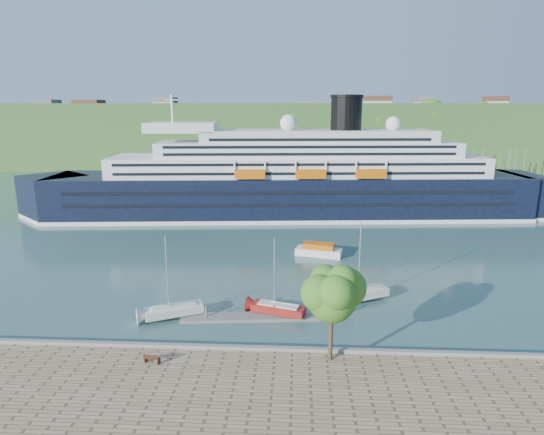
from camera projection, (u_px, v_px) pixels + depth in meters
The scene contains 11 objects.
ground at pixel (226, 357), 42.26m from camera, with size 400.00×400.00×0.00m, color #2E534C.
far_hillside at pixel (281, 135), 180.12m from camera, with size 400.00×50.00×24.00m, color #2F4F1F.
quay_coping at pixel (226, 347), 41.80m from camera, with size 220.00×0.50×0.30m, color slate.
cruise_ship at pixel (288, 157), 94.64m from camera, with size 112.21×16.34×25.20m, color black, non-canonical shape.
park_bench at pixel (152, 358), 39.39m from camera, with size 1.51×0.62×0.97m, color #4B2515, non-canonical shape.
promenade_tree at pixel (332, 309), 38.95m from camera, with size 5.76×5.76×9.54m, color #2E5F19, non-canonical shape.
floating_pontoon at pixel (257, 317), 49.96m from camera, with size 16.66×2.04×0.37m, color slate, non-canonical shape.
sailboat_white_near at pixel (172, 280), 48.99m from camera, with size 6.98×1.94×9.01m, color silver, non-canonical shape.
sailboat_red at pixel (278, 280), 49.57m from camera, with size 6.63×1.84×8.57m, color maroon, non-canonical shape.
sailboat_white_far at pixel (363, 263), 53.27m from camera, with size 7.45×2.07×9.62m, color silver, non-canonical shape.
tender_launch at pixel (319, 249), 71.06m from camera, with size 7.18×2.46×1.99m, color #C85E0B, non-canonical shape.
Camera 1 is at (6.29, -37.71, 22.62)m, focal length 30.00 mm.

